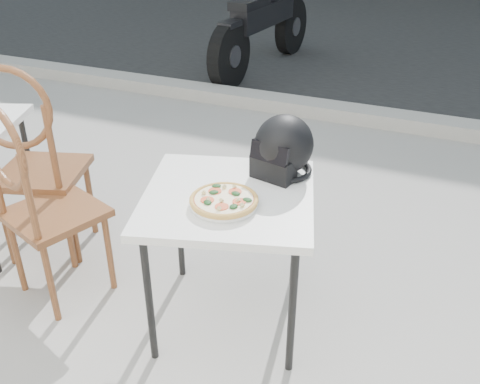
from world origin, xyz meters
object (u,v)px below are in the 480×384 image
at_px(motorcycle, 264,26).
at_px(cafe_chair_main, 35,195).
at_px(helmet, 283,148).
at_px(plate, 224,204).
at_px(pizza, 224,200).
at_px(cafe_chair_side, 31,155).
at_px(cafe_table_main, 228,206).

bearing_deg(motorcycle, cafe_chair_main, -78.15).
bearing_deg(motorcycle, helmet, -62.48).
relative_size(plate, motorcycle, 0.16).
height_order(helmet, motorcycle, motorcycle).
bearing_deg(cafe_chair_main, pizza, -153.05).
bearing_deg(pizza, helmet, 72.19).
xyz_separation_m(pizza, cafe_chair_side, (-1.17, 0.16, -0.09)).
height_order(cafe_chair_main, cafe_chair_side, cafe_chair_side).
relative_size(cafe_table_main, pizza, 2.64).
height_order(helmet, cafe_chair_main, cafe_chair_main).
bearing_deg(cafe_chair_side, motorcycle, -104.83).
height_order(plate, cafe_chair_side, cafe_chair_side).
bearing_deg(motorcycle, cafe_chair_side, -81.53).
distance_m(cafe_chair_side, motorcycle, 3.90).
bearing_deg(plate, cafe_chair_side, 172.14).
distance_m(plate, motorcycle, 4.28).
bearing_deg(helmet, cafe_table_main, -104.53).
distance_m(plate, cafe_chair_side, 1.18).
xyz_separation_m(plate, motorcycle, (-1.36, 4.06, -0.20)).
bearing_deg(cafe_chair_side, plate, 154.49).
distance_m(cafe_table_main, cafe_chair_side, 1.14).
relative_size(cafe_table_main, cafe_chair_side, 0.79).
relative_size(plate, cafe_chair_side, 0.32).
xyz_separation_m(cafe_chair_side, motorcycle, (-0.19, 3.90, -0.14)).
relative_size(cafe_table_main, cafe_chair_main, 0.84).
xyz_separation_m(cafe_chair_main, cafe_chair_side, (-0.26, 0.27, 0.04)).
height_order(cafe_chair_side, motorcycle, cafe_chair_side).
xyz_separation_m(plate, cafe_chair_main, (-0.90, -0.11, -0.10)).
distance_m(plate, cafe_chair_main, 0.92).
bearing_deg(helmet, pizza, -94.78).
height_order(cafe_table_main, plate, plate).
distance_m(pizza, helmet, 0.40).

